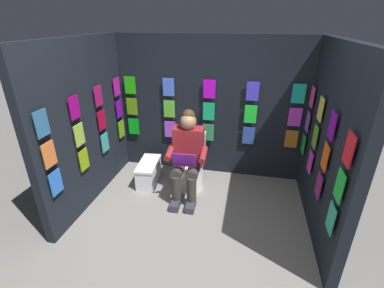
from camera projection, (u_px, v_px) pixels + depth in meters
name	position (u px, v px, depth m)	size (l,w,h in m)	color
ground_plane	(177.00, 265.00, 2.73)	(30.00, 30.00, 0.00)	gray
display_wall_back	(210.00, 108.00, 4.05)	(2.85, 0.14, 2.06)	black
display_wall_left	(329.00, 145.00, 2.88)	(0.14, 1.93, 2.06)	black
display_wall_right	(85.00, 125.00, 3.43)	(0.14, 1.93, 2.06)	black
toilet	(190.00, 165.00, 3.92)	(0.41, 0.56, 0.77)	white
person_reading	(187.00, 155.00, 3.60)	(0.54, 0.70, 1.19)	maroon
comic_longbox_near	(149.00, 172.00, 4.08)	(0.32, 0.61, 0.32)	silver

